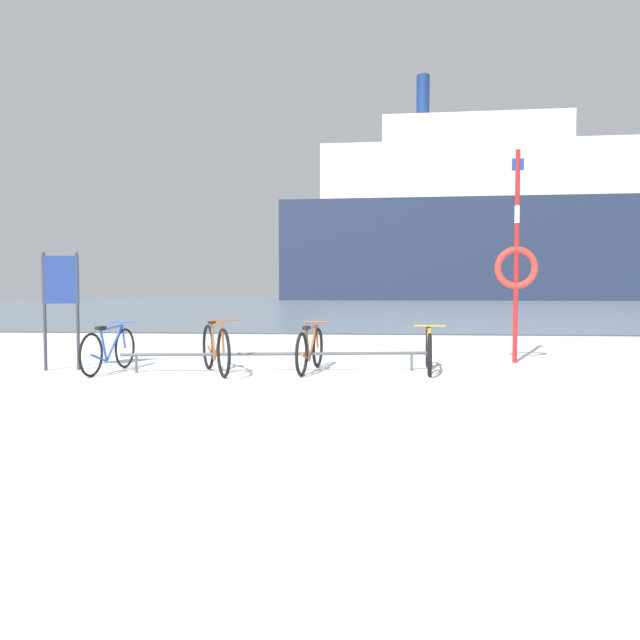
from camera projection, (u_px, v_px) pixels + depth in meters
ground at (359, 303)px, 60.77m from camera, size 80.00×132.00×0.08m
bike_rack at (276, 355)px, 9.18m from camera, size 4.69×0.71×0.31m
bicycle_0 at (109, 350)px, 9.15m from camera, size 0.46×1.68×0.77m
bicycle_1 at (216, 349)px, 9.01m from camera, size 0.85×1.58×0.84m
bicycle_2 at (310, 349)px, 9.22m from camera, size 0.46×1.71×0.76m
bicycle_3 at (429, 350)px, 9.22m from camera, size 0.46×1.71×0.75m
info_sign at (61, 291)px, 9.31m from camera, size 0.54×0.16×1.86m
rescue_post at (516, 262)px, 10.27m from camera, size 0.74×0.11×3.68m
ferry_ship at (480, 225)px, 75.43m from camera, size 51.30×10.78×28.55m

